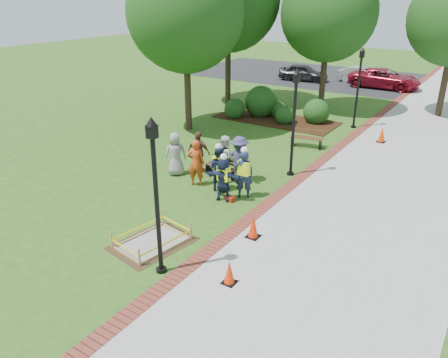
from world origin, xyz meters
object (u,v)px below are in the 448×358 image
Objects in this scene: bench_near at (221,171)px; hivis_worker_c at (218,167)px; hivis_worker_a at (224,177)px; wet_concrete_pad at (152,237)px; hivis_worker_b at (244,173)px; lamp_near at (156,187)px; cone_front at (229,273)px.

bench_near is 1.45m from hivis_worker_c.
hivis_worker_c is (-0.65, 0.63, 0.03)m from hivis_worker_a.
wet_concrete_pad is 4.32m from hivis_worker_b.
lamp_near reaches higher than hivis_worker_b.
lamp_near reaches higher than cone_front.
lamp_near is at bearing -162.98° from cone_front.
hivis_worker_c is at bearing 107.50° from lamp_near.
wet_concrete_pad is 5.49m from bench_near.
lamp_near is at bearing -77.76° from hivis_worker_a.
hivis_worker_a is at bearing -53.27° from bench_near.
hivis_worker_b is at bearing 95.72° from lamp_near.
hivis_worker_b is (1.77, -1.15, 0.72)m from bench_near.
hivis_worker_c is at bearing 135.70° from hivis_worker_a.
bench_near is at bearing 109.98° from lamp_near.
wet_concrete_pad is 1.31× the size of hivis_worker_b.
cone_front is 0.37× the size of hivis_worker_c.
hivis_worker_c is (-3.44, 4.62, 0.59)m from cone_front.
lamp_near is (-1.81, -0.55, 2.15)m from cone_front.
cone_front is at bearing -53.34° from hivis_worker_c.
lamp_near is (2.28, -6.28, 2.24)m from bench_near.
wet_concrete_pad is at bearing 173.12° from cone_front.
lamp_near is 2.40× the size of hivis_worker_a.
bench_near reaches higher than cone_front.
wet_concrete_pad is 3.74× the size of cone_front.
bench_near is at bearing 146.88° from hivis_worker_b.
wet_concrete_pad is at bearing -92.35° from hivis_worker_a.
hivis_worker_c reaches higher than hivis_worker_a.
cone_front is 4.90m from hivis_worker_a.
cone_front is 0.16× the size of lamp_near.
bench_near is 7.04m from cone_front.
hivis_worker_a is 0.90m from hivis_worker_c.
wet_concrete_pad is 0.60× the size of lamp_near.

